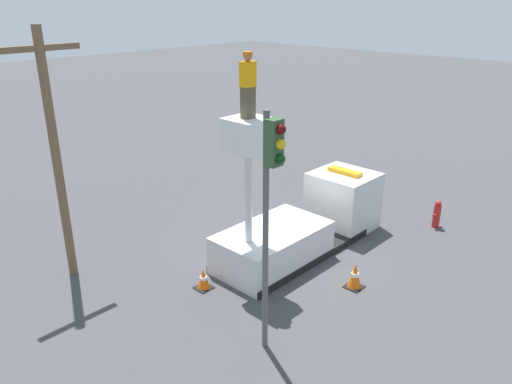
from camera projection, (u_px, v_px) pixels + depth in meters
ground_plane at (292, 253)px, 16.74m from camera, size 120.00×120.00×0.00m
bucket_truck at (304, 222)px, 16.80m from camera, size 6.75×2.19×4.96m
worker at (248, 85)px, 13.19m from camera, size 0.40×0.26×1.75m
traffic_light_pole at (271, 191)px, 10.71m from camera, size 0.34×0.57×5.87m
fire_hydrant at (437, 214)px, 18.46m from camera, size 0.51×0.27×1.05m
traffic_cone_rear at (203, 279)px, 14.61m from camera, size 0.48×0.48×0.63m
traffic_cone_curbside at (355, 276)px, 14.63m from camera, size 0.50×0.50×0.78m
utility_pole at (55, 150)px, 14.07m from camera, size 2.20×0.26×7.37m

